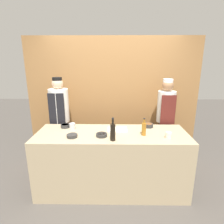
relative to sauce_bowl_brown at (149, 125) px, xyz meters
name	(u,v)px	position (x,y,z in m)	size (l,w,h in m)	color
ground_plane	(112,187)	(-0.59, -0.26, -0.97)	(14.00, 14.00, 0.00)	#4C4742
cabinet_wall	(113,101)	(-0.59, 0.79, 0.23)	(3.27, 0.18, 2.40)	olive
counter	(112,161)	(-0.59, -0.26, -0.50)	(2.24, 0.77, 0.94)	tan
sauce_bowl_brown	(149,125)	(0.00, 0.00, 0.00)	(0.15, 0.15, 0.06)	#2D2D2D
sauce_bowl_yellow	(72,136)	(-1.14, -0.42, -0.01)	(0.15, 0.15, 0.04)	#2D2D2D
sauce_bowl_red	(102,135)	(-0.73, -0.39, -0.01)	(0.16, 0.16, 0.04)	#2D2D2D
sauce_bowl_orange	(65,126)	(-1.34, -0.04, 0.00)	(0.14, 0.14, 0.05)	#2D2D2D
cutting_board	(117,129)	(-0.50, -0.13, -0.02)	(0.30, 0.18, 0.02)	white
bottle_soy	(113,132)	(-0.57, -0.52, 0.09)	(0.07, 0.07, 0.32)	black
bottle_amber	(144,129)	(-0.13, -0.34, 0.07)	(0.06, 0.06, 0.26)	#9E661E
cup_cream	(168,135)	(0.20, -0.44, 0.01)	(0.08, 0.08, 0.09)	silver
cup_steel	(72,126)	(-1.20, -0.11, 0.01)	(0.09, 0.09, 0.10)	#B7B7BC
chef_left	(60,120)	(-1.53, 0.36, -0.05)	(0.34, 0.34, 1.69)	#28282D
chef_right	(165,121)	(0.36, 0.36, -0.05)	(0.31, 0.31, 1.67)	#28282D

